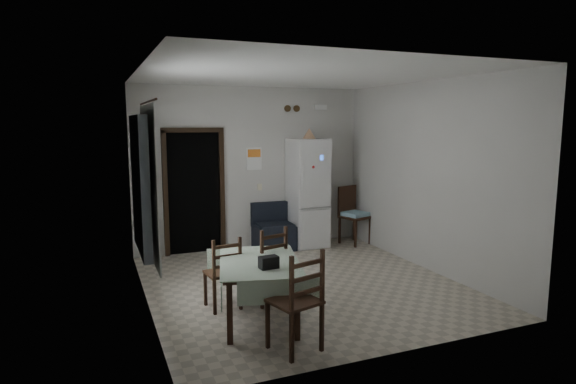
# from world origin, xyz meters

# --- Properties ---
(ground) EXTENTS (4.50, 4.50, 0.00)m
(ground) POSITION_xyz_m (0.00, 0.00, 0.00)
(ground) COLOR #AEA38E
(ground) RESTS_ON ground
(ceiling) EXTENTS (4.20, 4.50, 0.02)m
(ceiling) POSITION_xyz_m (0.00, 0.00, 2.90)
(ceiling) COLOR white
(ceiling) RESTS_ON ground
(wall_back) EXTENTS (4.20, 0.02, 2.90)m
(wall_back) POSITION_xyz_m (0.00, 2.25, 1.45)
(wall_back) COLOR beige
(wall_back) RESTS_ON ground
(wall_front) EXTENTS (4.20, 0.02, 2.90)m
(wall_front) POSITION_xyz_m (0.00, -2.25, 1.45)
(wall_front) COLOR beige
(wall_front) RESTS_ON ground
(wall_left) EXTENTS (0.02, 4.50, 2.90)m
(wall_left) POSITION_xyz_m (-2.10, 0.00, 1.45)
(wall_left) COLOR beige
(wall_left) RESTS_ON ground
(wall_right) EXTENTS (0.02, 4.50, 2.90)m
(wall_right) POSITION_xyz_m (2.10, 0.00, 1.45)
(wall_right) COLOR beige
(wall_right) RESTS_ON ground
(doorway) EXTENTS (1.06, 0.52, 2.22)m
(doorway) POSITION_xyz_m (-1.05, 2.45, 1.06)
(doorway) COLOR black
(doorway) RESTS_ON ground
(window_recess) EXTENTS (0.10, 1.20, 1.60)m
(window_recess) POSITION_xyz_m (-2.15, -0.20, 1.55)
(window_recess) COLOR silver
(window_recess) RESTS_ON ground
(curtain) EXTENTS (0.02, 1.45, 1.85)m
(curtain) POSITION_xyz_m (-2.04, -0.20, 1.55)
(curtain) COLOR silver
(curtain) RESTS_ON ground
(curtain_rod) EXTENTS (0.02, 1.60, 0.02)m
(curtain_rod) POSITION_xyz_m (-2.03, -0.20, 2.50)
(curtain_rod) COLOR black
(curtain_rod) RESTS_ON ground
(calendar) EXTENTS (0.28, 0.02, 0.40)m
(calendar) POSITION_xyz_m (0.05, 2.24, 1.62)
(calendar) COLOR white
(calendar) RESTS_ON ground
(calendar_image) EXTENTS (0.24, 0.01, 0.14)m
(calendar_image) POSITION_xyz_m (0.05, 2.23, 1.72)
(calendar_image) COLOR orange
(calendar_image) RESTS_ON ground
(light_switch) EXTENTS (0.08, 0.02, 0.12)m
(light_switch) POSITION_xyz_m (0.15, 2.24, 1.10)
(light_switch) COLOR beige
(light_switch) RESTS_ON ground
(vent_left) EXTENTS (0.12, 0.03, 0.12)m
(vent_left) POSITION_xyz_m (0.70, 2.23, 2.52)
(vent_left) COLOR #513B20
(vent_left) RESTS_ON ground
(vent_right) EXTENTS (0.12, 0.03, 0.12)m
(vent_right) POSITION_xyz_m (0.88, 2.23, 2.52)
(vent_right) COLOR #513B20
(vent_right) RESTS_ON ground
(emergency_light) EXTENTS (0.25, 0.07, 0.09)m
(emergency_light) POSITION_xyz_m (1.35, 2.21, 2.55)
(emergency_light) COLOR white
(emergency_light) RESTS_ON ground
(fridge) EXTENTS (0.65, 0.65, 1.98)m
(fridge) POSITION_xyz_m (0.97, 1.93, 0.99)
(fridge) COLOR silver
(fridge) RESTS_ON ground
(tan_cone) EXTENTS (0.25, 0.25, 0.19)m
(tan_cone) POSITION_xyz_m (0.99, 1.92, 2.07)
(tan_cone) COLOR tan
(tan_cone) RESTS_ON fridge
(navy_seat) EXTENTS (0.70, 0.68, 0.82)m
(navy_seat) POSITION_xyz_m (0.31, 1.93, 0.41)
(navy_seat) COLOR black
(navy_seat) RESTS_ON ground
(corner_chair) EXTENTS (0.59, 0.59, 1.08)m
(corner_chair) POSITION_xyz_m (1.85, 1.71, 0.54)
(corner_chair) COLOR black
(corner_chair) RESTS_ON ground
(dining_table) EXTENTS (1.20, 1.53, 0.70)m
(dining_table) POSITION_xyz_m (-0.95, -0.95, 0.35)
(dining_table) COLOR #96AA92
(dining_table) RESTS_ON ground
(black_bag) EXTENTS (0.22, 0.14, 0.13)m
(black_bag) POSITION_xyz_m (-0.94, -1.25, 0.77)
(black_bag) COLOR black
(black_bag) RESTS_ON dining_table
(dining_chair_far_left) EXTENTS (0.43, 0.43, 0.91)m
(dining_chair_far_left) POSITION_xyz_m (-1.25, -0.43, 0.45)
(dining_chair_far_left) COLOR black
(dining_chair_far_left) RESTS_ON ground
(dining_chair_far_right) EXTENTS (0.52, 0.52, 0.98)m
(dining_chair_far_right) POSITION_xyz_m (-0.69, -0.43, 0.49)
(dining_chair_far_right) COLOR black
(dining_chair_far_right) RESTS_ON ground
(dining_chair_near_head) EXTENTS (0.56, 0.56, 1.05)m
(dining_chair_near_head) POSITION_xyz_m (-0.87, -1.80, 0.52)
(dining_chair_near_head) COLOR black
(dining_chair_near_head) RESTS_ON ground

